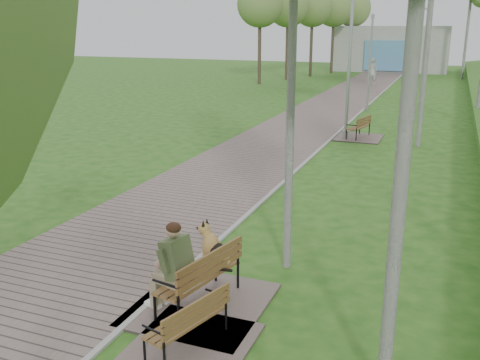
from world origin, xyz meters
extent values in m
cube|color=#72615C|center=(-1.75, 21.50, 0.02)|extent=(3.50, 67.00, 0.04)
cube|color=#999993|center=(0.00, 21.50, 0.03)|extent=(0.10, 67.00, 0.05)
cube|color=#9E9E99|center=(-1.50, 51.00, 2.00)|extent=(10.00, 5.00, 4.00)
cube|color=#528AB7|center=(-1.50, 48.40, 1.50)|extent=(4.00, 0.20, 2.60)
cube|color=#72615C|center=(0.76, 5.73, 0.02)|extent=(1.91, 2.12, 0.04)
cube|color=brown|center=(0.71, 5.73, 0.48)|extent=(0.80, 1.66, 0.04)
cube|color=brown|center=(0.96, 5.68, 0.76)|extent=(0.38, 1.57, 0.35)
cube|color=#72615C|center=(1.10, 4.67, 0.02)|extent=(1.54, 1.71, 0.04)
cube|color=brown|center=(1.05, 4.67, 0.38)|extent=(0.73, 1.34, 0.03)
cube|color=brown|center=(1.25, 4.61, 0.62)|extent=(0.39, 1.24, 0.28)
cube|color=#72615C|center=(0.92, 19.29, 0.02)|extent=(1.67, 1.86, 0.04)
cube|color=brown|center=(0.87, 19.29, 0.42)|extent=(0.71, 1.45, 0.04)
cube|color=brown|center=(1.09, 19.24, 0.67)|extent=(0.34, 1.37, 0.31)
cylinder|color=#A0A3A8|center=(0.45, 19.06, 0.15)|extent=(0.20, 0.20, 0.30)
cylinder|color=#A0A3A8|center=(0.45, 19.06, 2.54)|extent=(0.12, 0.12, 5.08)
cylinder|color=#A0A3A8|center=(0.15, 26.33, 0.13)|extent=(0.18, 0.18, 0.27)
cylinder|color=#A0A3A8|center=(0.15, 26.33, 2.24)|extent=(0.11, 0.11, 4.47)
cylinder|color=#A0A3A8|center=(0.15, 26.33, 4.52)|extent=(0.16, 0.16, 0.22)
cylinder|color=#A0A3A8|center=(0.35, 50.24, 0.17)|extent=(0.22, 0.22, 0.33)
cylinder|color=#A0A3A8|center=(0.35, 50.24, 2.76)|extent=(0.13, 0.13, 5.52)
cylinder|color=#A0A3A8|center=(0.35, 50.24, 5.57)|extent=(0.20, 0.20, 0.28)
imported|color=silver|center=(-1.33, 38.30, 0.93)|extent=(0.77, 0.60, 1.87)
cylinder|color=silver|center=(3.62, 4.62, 3.89)|extent=(0.18, 0.18, 7.78)
cylinder|color=silver|center=(1.58, 7.55, 3.91)|extent=(0.16, 0.16, 7.81)
cylinder|color=silver|center=(3.11, 18.51, 4.36)|extent=(0.18, 0.18, 8.72)
cylinder|color=silver|center=(2.62, 27.30, 4.35)|extent=(0.19, 0.19, 8.70)
cylinder|color=silver|center=(4.70, 45.46, 4.42)|extent=(0.19, 0.19, 8.85)
camera|label=1|loc=(4.00, -0.90, 4.17)|focal=40.00mm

